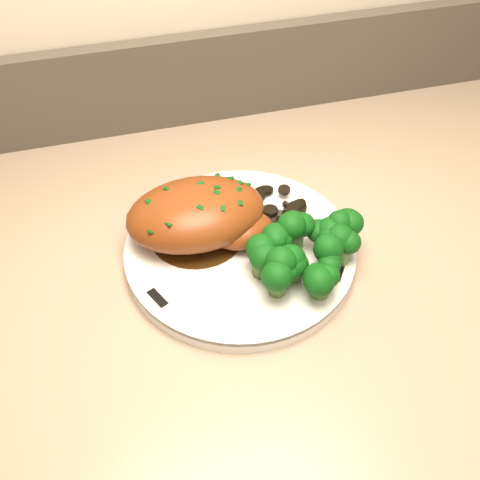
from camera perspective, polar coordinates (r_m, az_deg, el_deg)
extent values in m
cylinder|color=white|center=(0.63, 0.00, -1.12)|extent=(0.25, 0.25, 0.02)
cube|color=black|center=(0.70, -1.57, 5.66)|extent=(0.03, 0.01, 0.00)
cube|color=black|center=(0.59, -7.83, -5.48)|extent=(0.02, 0.03, 0.00)
cube|color=black|center=(0.61, 9.32, -3.00)|extent=(0.02, 0.03, 0.00)
cylinder|color=#39200A|center=(0.64, -4.08, 0.69)|extent=(0.10, 0.10, 0.00)
ellipsoid|color=brown|center=(0.62, -4.21, 2.49)|extent=(0.15, 0.10, 0.06)
ellipsoid|color=brown|center=(0.62, 0.12, 0.99)|extent=(0.07, 0.05, 0.03)
cube|color=#0C3E0F|center=(0.60, -8.45, 3.52)|extent=(0.01, 0.00, 0.00)
cube|color=#0C3E0F|center=(0.60, -6.87, 4.09)|extent=(0.01, 0.00, 0.00)
cube|color=#0C3E0F|center=(0.60, -5.26, 4.52)|extent=(0.01, 0.00, 0.00)
cube|color=#0C3E0F|center=(0.60, -3.65, 4.82)|extent=(0.01, 0.00, 0.00)
cube|color=#0C3E0F|center=(0.61, -2.04, 5.00)|extent=(0.01, 0.00, 0.00)
cube|color=#0C3E0F|center=(0.61, -0.46, 5.03)|extent=(0.01, 0.00, 0.00)
cylinder|color=black|center=(0.67, 4.30, 3.26)|extent=(0.02, 0.01, 0.01)
cylinder|color=black|center=(0.67, 3.99, 3.80)|extent=(0.02, 0.02, 0.01)
cylinder|color=black|center=(0.67, 3.42, 4.25)|extent=(0.02, 0.02, 0.01)
cylinder|color=black|center=(0.68, 2.63, 4.03)|extent=(0.02, 0.02, 0.01)
cylinder|color=black|center=(0.67, 1.77, 4.20)|extent=(0.02, 0.02, 0.01)
cylinder|color=black|center=(0.67, 0.91, 4.23)|extent=(0.02, 0.02, 0.01)
cylinder|color=black|center=(0.67, 0.14, 3.58)|extent=(0.02, 0.02, 0.01)
cylinder|color=black|center=(0.66, -0.43, 3.39)|extent=(0.02, 0.02, 0.00)
cylinder|color=black|center=(0.66, -0.75, 3.13)|extent=(0.02, 0.02, 0.01)
cylinder|color=black|center=(0.65, -0.75, 2.34)|extent=(0.02, 0.02, 0.02)
cylinder|color=black|center=(0.65, -0.44, 2.13)|extent=(0.02, 0.02, 0.01)
cylinder|color=black|center=(0.64, 0.14, 2.03)|extent=(0.03, 0.03, 0.01)
cylinder|color=black|center=(0.65, 0.94, 1.52)|extent=(0.03, 0.03, 0.01)
cylinder|color=black|center=(0.64, 1.84, 1.71)|extent=(0.02, 0.02, 0.01)
cylinder|color=black|center=(0.64, 2.75, 2.06)|extent=(0.02, 0.02, 0.02)
cylinder|color=black|center=(0.65, 3.50, 2.00)|extent=(0.03, 0.03, 0.02)
cylinder|color=black|center=(0.65, 4.07, 2.57)|extent=(0.03, 0.03, 0.01)
cylinder|color=black|center=(0.66, 4.36, 3.19)|extent=(0.03, 0.03, 0.01)
cylinder|color=#517230|center=(0.61, 3.14, -0.98)|extent=(0.02, 0.02, 0.02)
sphere|color=#07350C|center=(0.60, 3.20, 0.03)|extent=(0.03, 0.03, 0.03)
cylinder|color=#517230|center=(0.62, 5.22, 0.06)|extent=(0.02, 0.02, 0.02)
sphere|color=#07350C|center=(0.61, 5.32, 1.07)|extent=(0.03, 0.03, 0.03)
cylinder|color=#517230|center=(0.62, 7.90, -0.35)|extent=(0.02, 0.02, 0.02)
sphere|color=#07350C|center=(0.61, 8.04, 0.66)|extent=(0.03, 0.03, 0.03)
cylinder|color=#517230|center=(0.59, 5.21, -2.86)|extent=(0.02, 0.02, 0.02)
sphere|color=#07350C|center=(0.58, 5.31, -1.86)|extent=(0.03, 0.03, 0.03)
cylinder|color=#517230|center=(0.60, 8.12, -2.58)|extent=(0.02, 0.02, 0.02)
sphere|color=#07350C|center=(0.59, 8.27, -1.59)|extent=(0.03, 0.03, 0.03)
cylinder|color=#517230|center=(0.61, 9.60, -1.28)|extent=(0.02, 0.02, 0.02)
sphere|color=#07350C|center=(0.60, 9.78, -0.28)|extent=(0.03, 0.03, 0.03)
cylinder|color=#517230|center=(0.58, 3.57, -4.24)|extent=(0.02, 0.02, 0.02)
sphere|color=#07350C|center=(0.57, 3.64, -3.25)|extent=(0.03, 0.03, 0.03)
cylinder|color=#517230|center=(0.58, 7.65, -4.42)|extent=(0.02, 0.02, 0.02)
sphere|color=#07350C|center=(0.57, 7.81, -3.43)|extent=(0.03, 0.03, 0.03)
cylinder|color=#517230|center=(0.59, 2.02, -2.51)|extent=(0.02, 0.02, 0.02)
sphere|color=#07350C|center=(0.58, 2.06, -1.50)|extent=(0.03, 0.03, 0.03)
cylinder|color=#517230|center=(0.63, 9.62, 0.31)|extent=(0.02, 0.02, 0.02)
sphere|color=#07350C|center=(0.62, 9.79, 1.31)|extent=(0.03, 0.03, 0.03)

